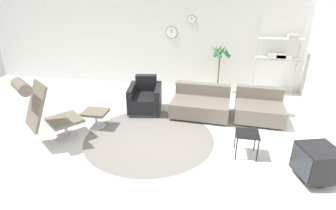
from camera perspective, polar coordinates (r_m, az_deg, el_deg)
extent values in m
plane|color=silver|center=(5.22, -2.62, -6.88)|extent=(12.00, 12.00, 0.00)
cube|color=silver|center=(7.73, 2.55, 14.19)|extent=(12.00, 0.06, 2.80)
cylinder|color=black|center=(7.69, 0.78, 15.50)|extent=(0.33, 0.01, 0.33)
cylinder|color=white|center=(7.69, 0.78, 15.50)|extent=(0.31, 0.02, 0.31)
cube|color=black|center=(7.67, 0.76, 15.83)|extent=(0.01, 0.01, 0.09)
cylinder|color=black|center=(7.58, 5.20, 18.01)|extent=(0.23, 0.01, 0.23)
cylinder|color=white|center=(7.58, 5.20, 18.01)|extent=(0.22, 0.02, 0.22)
cube|color=black|center=(7.56, 5.20, 18.25)|extent=(0.01, 0.01, 0.06)
cylinder|color=slate|center=(5.19, -4.08, -7.04)|extent=(2.52, 2.52, 0.01)
cylinder|color=#BCBCC1|center=(5.58, -21.07, -6.30)|extent=(0.62, 0.62, 0.02)
cylinder|color=#BCBCC1|center=(5.51, -21.31, -4.83)|extent=(0.06, 0.06, 0.30)
cube|color=#6B6051|center=(5.43, -21.61, -3.03)|extent=(0.83, 0.83, 0.06)
cube|color=#6B6051|center=(5.16, -26.83, -0.18)|extent=(0.69, 0.65, 0.80)
cylinder|color=#6B6051|center=(5.00, -29.30, 3.48)|extent=(0.55, 0.50, 0.21)
cylinder|color=#BCBCC1|center=(5.79, -15.20, -4.41)|extent=(0.36, 0.36, 0.02)
cylinder|color=#BCBCC1|center=(5.72, -15.36, -3.08)|extent=(0.05, 0.05, 0.28)
cube|color=#6B6051|center=(5.65, -15.54, -1.54)|extent=(0.49, 0.42, 0.06)
cube|color=silver|center=(6.33, -4.90, -0.96)|extent=(0.70, 0.78, 0.06)
cube|color=black|center=(6.25, -4.97, 0.73)|extent=(0.62, 0.91, 0.34)
cube|color=black|center=(6.43, -4.74, 4.88)|extent=(0.52, 0.25, 0.39)
cube|color=black|center=(6.18, -2.14, 1.60)|extent=(0.24, 0.86, 0.56)
cube|color=black|center=(6.25, -7.83, 1.66)|extent=(0.24, 0.86, 0.56)
cube|color=black|center=(6.12, 6.97, -1.99)|extent=(1.20, 0.85, 0.05)
cube|color=#70665B|center=(6.04, 7.05, -0.35)|extent=(1.34, 1.00, 0.33)
cube|color=#70665B|center=(6.26, 7.62, 3.47)|extent=(1.30, 0.28, 0.27)
cube|color=black|center=(6.20, 18.90, -2.83)|extent=(0.97, 0.84, 0.05)
cube|color=#70665B|center=(6.12, 19.13, -1.21)|extent=(1.09, 0.98, 0.33)
cube|color=#70665B|center=(6.34, 19.28, 2.59)|extent=(1.04, 0.26, 0.27)
cube|color=black|center=(4.65, 16.92, -5.95)|extent=(0.39, 0.39, 0.02)
cylinder|color=black|center=(4.59, 14.64, -9.24)|extent=(0.02, 0.02, 0.42)
cylinder|color=black|center=(4.64, 18.94, -9.45)|extent=(0.02, 0.02, 0.42)
cylinder|color=black|center=(4.89, 14.42, -7.09)|extent=(0.02, 0.02, 0.42)
cylinder|color=black|center=(4.93, 18.44, -7.31)|extent=(0.02, 0.02, 0.42)
cylinder|color=black|center=(4.66, 29.04, -13.58)|extent=(0.38, 0.38, 0.10)
cube|color=black|center=(4.52, 29.73, -10.70)|extent=(0.64, 0.65, 0.46)
cube|color=#282D33|center=(4.38, 26.92, -11.19)|extent=(0.15, 0.46, 0.40)
cylinder|color=silver|center=(7.58, 10.69, 3.59)|extent=(0.26, 0.26, 0.24)
cylinder|color=#382819|center=(7.54, 10.75, 4.36)|extent=(0.24, 0.24, 0.02)
cylinder|color=brown|center=(7.42, 10.99, 7.43)|extent=(0.04, 0.04, 0.82)
cone|color=#2D6B33|center=(7.27, 12.62, 11.32)|extent=(0.17, 0.40, 0.33)
cone|color=#2D6B33|center=(7.36, 11.78, 11.59)|extent=(0.27, 0.24, 0.32)
cone|color=#2D6B33|center=(7.39, 10.96, 11.74)|extent=(0.31, 0.21, 0.33)
cone|color=#2D6B33|center=(7.30, 10.40, 11.61)|extent=(0.13, 0.32, 0.33)
cone|color=#2D6B33|center=(7.17, 10.42, 11.36)|extent=(0.37, 0.34, 0.33)
cone|color=#2D6B33|center=(7.15, 12.08, 11.23)|extent=(0.41, 0.30, 0.34)
cylinder|color=#BCBCC1|center=(7.63, 18.66, 10.07)|extent=(0.03, 0.03, 2.06)
cylinder|color=#BCBCC1|center=(7.85, 26.42, 9.22)|extent=(0.03, 0.03, 2.06)
cube|color=silver|center=(7.62, 22.73, 9.21)|extent=(1.12, 0.28, 0.02)
cube|color=silver|center=(7.61, 22.76, 9.43)|extent=(1.12, 0.28, 0.02)
cube|color=silver|center=(7.52, 23.36, 13.09)|extent=(1.12, 0.28, 0.02)
cube|color=beige|center=(7.62, 23.82, 9.58)|extent=(0.39, 0.24, 0.11)
cube|color=silver|center=(7.57, 22.44, 10.02)|extent=(0.46, 0.24, 0.13)
cube|color=#B7B2A8|center=(7.57, 25.56, 13.28)|extent=(0.24, 0.24, 0.10)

